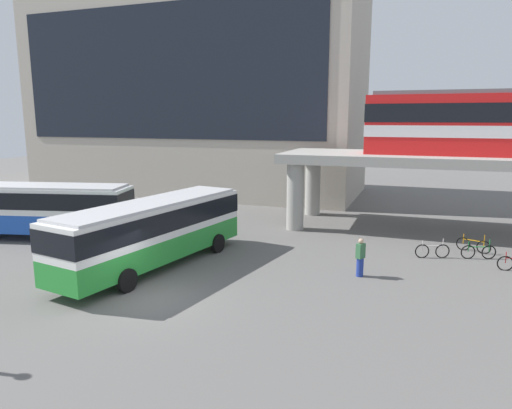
# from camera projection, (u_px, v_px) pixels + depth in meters

# --- Properties ---
(ground_plane) EXTENTS (120.00, 120.00, 0.00)m
(ground_plane) POSITION_uv_depth(u_px,v_px,m) (243.00, 239.00, 27.59)
(ground_plane) COLOR #605E5B
(station_building) EXTENTS (31.11, 12.69, 19.74)m
(station_building) POSITION_uv_depth(u_px,v_px,m) (197.00, 89.00, 44.73)
(station_building) COLOR #B2A899
(station_building) RESTS_ON ground_plane
(bus_main) EXTENTS (4.44, 11.31, 3.22)m
(bus_main) POSITION_uv_depth(u_px,v_px,m) (154.00, 227.00, 22.04)
(bus_main) COLOR #268C33
(bus_main) RESTS_ON ground_plane
(bus_secondary) EXTENTS (11.33, 5.01, 3.22)m
(bus_secondary) POSITION_uv_depth(u_px,v_px,m) (37.00, 205.00, 27.43)
(bus_secondary) COLOR #1E4CB2
(bus_secondary) RESTS_ON ground_plane
(bicycle_orange) EXTENTS (1.69, 0.71, 1.04)m
(bicycle_orange) POSITION_uv_depth(u_px,v_px,m) (473.00, 245.00, 24.85)
(bicycle_orange) COLOR black
(bicycle_orange) RESTS_ON ground_plane
(bicycle_silver) EXTENTS (1.70, 0.67, 1.04)m
(bicycle_silver) POSITION_uv_depth(u_px,v_px,m) (432.00, 251.00, 23.79)
(bicycle_silver) COLOR black
(bicycle_silver) RESTS_ON ground_plane
(bicycle_green) EXTENTS (1.72, 0.61, 1.04)m
(bicycle_green) POSITION_uv_depth(u_px,v_px,m) (478.00, 252.00, 23.63)
(bicycle_green) COLOR black
(bicycle_green) RESTS_ON ground_plane
(pedestrian_near_building) EXTENTS (0.42, 0.48, 1.76)m
(pedestrian_near_building) POSITION_uv_depth(u_px,v_px,m) (360.00, 259.00, 20.91)
(pedestrian_near_building) COLOR navy
(pedestrian_near_building) RESTS_ON ground_plane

